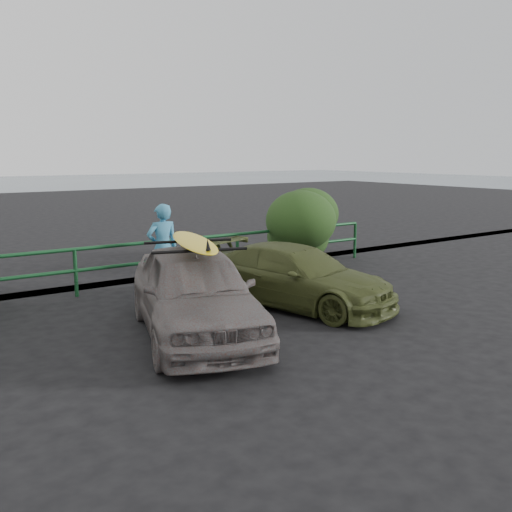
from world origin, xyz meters
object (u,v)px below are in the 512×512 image
at_px(man, 163,248).
at_px(guardrail, 122,267).
at_px(surfboard, 194,242).
at_px(olive_vehicle, 296,276).
at_px(sedan, 195,292).

bearing_deg(man, guardrail, -35.32).
bearing_deg(surfboard, olive_vehicle, 29.50).
bearing_deg(surfboard, man, 91.14).
xyz_separation_m(guardrail, surfboard, (-0.20, -3.72, 1.04)).
height_order(sedan, surfboard, surfboard).
xyz_separation_m(sedan, surfboard, (-0.00, 0.00, 0.83)).
bearing_deg(surfboard, guardrail, 104.34).
xyz_separation_m(olive_vehicle, man, (-1.61, 2.58, 0.36)).
relative_size(sedan, man, 2.27).
xyz_separation_m(man, surfboard, (-0.91, -3.12, 0.61)).
relative_size(man, surfboard, 0.74).
bearing_deg(surfboard, sedan, 17.42).
relative_size(olive_vehicle, man, 2.14).
bearing_deg(guardrail, man, -39.98).
relative_size(guardrail, olive_vehicle, 3.43).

